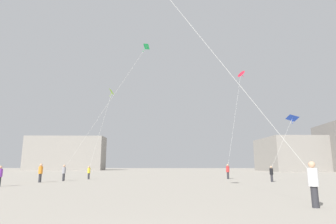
# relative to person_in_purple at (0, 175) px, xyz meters

# --- Properties ---
(person_in_purple) EXTENTS (0.36, 0.36, 1.64)m
(person_in_purple) POSITION_rel_person_in_purple_xyz_m (0.00, 0.00, 0.00)
(person_in_purple) COLOR #2D2D33
(person_in_purple) RESTS_ON ground_plane
(person_in_red) EXTENTS (0.39, 0.39, 1.81)m
(person_in_red) POSITION_rel_person_in_purple_xyz_m (20.56, 12.82, 0.09)
(person_in_red) COLOR #2D2D33
(person_in_red) RESTS_ON ground_plane
(person_in_grey) EXTENTS (0.38, 0.38, 1.73)m
(person_in_grey) POSITION_rel_person_in_purple_xyz_m (1.99, 7.75, 0.05)
(person_in_grey) COLOR #2D2D33
(person_in_grey) RESTS_ON ground_plane
(person_in_orange) EXTENTS (0.40, 0.40, 1.84)m
(person_in_orange) POSITION_rel_person_in_purple_xyz_m (0.66, 5.26, 0.11)
(person_in_orange) COLOR #2D2D33
(person_in_orange) RESTS_ON ground_plane
(person_in_white) EXTENTS (0.40, 0.40, 1.85)m
(person_in_white) POSITION_rel_person_in_purple_xyz_m (20.00, -10.28, 0.12)
(person_in_white) COLOR #2D2D33
(person_in_white) RESTS_ON ground_plane
(person_in_black) EXTENTS (0.35, 0.35, 1.60)m
(person_in_black) POSITION_rel_person_in_purple_xyz_m (24.03, 7.11, -0.02)
(person_in_black) COLOR #2D2D33
(person_in_black) RESTS_ON ground_plane
(person_in_yellow) EXTENTS (0.35, 0.35, 1.60)m
(person_in_yellow) POSITION_rel_person_in_purple_xyz_m (3.51, 11.52, -0.02)
(person_in_yellow) COLOR #2D2D33
(person_in_yellow) RESTS_ON ground_plane
(kite_crimson_diamond) EXTENTS (4.41, 6.72, 14.95)m
(kite_crimson_diamond) POSITION_rel_person_in_purple_xyz_m (24.20, 18.69, 14.66)
(kite_crimson_diamond) COLOR red
(kite_cobalt_delta) EXTENTS (3.60, 1.51, 5.77)m
(kite_cobalt_delta) POSITION_rel_person_in_purple_xyz_m (26.96, 7.93, 5.79)
(kite_cobalt_delta) COLOR blue
(kite_lime_delta) EXTENTS (2.82, 1.36, 10.04)m
(kite_lime_delta) POSITION_rel_person_in_purple_xyz_m (5.86, 11.69, 9.90)
(kite_lime_delta) COLOR #8CD12D
(kite_emerald_delta) EXTENTS (9.66, 3.79, 12.83)m
(kite_emerald_delta) POSITION_rel_person_in_purple_xyz_m (10.78, 4.66, 12.40)
(kite_emerald_delta) COLOR green
(building_left_hall) EXTENTS (25.60, 9.44, 11.07)m
(building_left_hall) POSITION_rel_person_in_purple_xyz_m (-23.27, 68.56, 4.64)
(building_left_hall) COLOR gray
(building_left_hall) RESTS_ON ground_plane
(building_centre_hall) EXTENTS (20.45, 18.96, 9.39)m
(building_centre_hall) POSITION_rel_person_in_purple_xyz_m (48.73, 58.88, 3.79)
(building_centre_hall) COLOR gray
(building_centre_hall) RESTS_ON ground_plane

